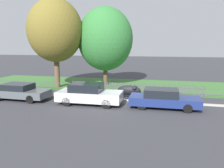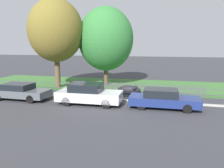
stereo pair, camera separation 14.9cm
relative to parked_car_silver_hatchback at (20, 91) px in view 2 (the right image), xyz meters
The scene contains 10 objects.
ground_plane 8.42m from the parked_car_silver_hatchback, ahead, with size 120.00×120.00×0.00m, color #38383D.
kerb_stone 8.43m from the parked_car_silver_hatchback, ahead, with size 34.87×0.20×0.12m, color #B2ADA3.
grass_strip 11.30m from the parked_car_silver_hatchback, 42.60° to the left, with size 34.87×7.77×0.01m, color #3D7033.
park_fence 9.11m from the parked_car_silver_hatchback, 24.36° to the left, with size 34.87×0.05×0.95m.
parked_car_silver_hatchback is the anchor object (origin of this frame).
parked_car_black_saloon 5.54m from the parked_car_silver_hatchback, ahead, with size 4.53×1.87×1.47m.
parked_car_navy_estate 10.64m from the parked_car_silver_hatchback, ahead, with size 4.53×1.73×1.28m.
covered_motorcycle 8.42m from the parked_car_silver_hatchback, 15.72° to the left, with size 2.01×0.84×1.02m.
tree_nearest_kerb 7.02m from the parked_car_silver_hatchback, 83.64° to the left, with size 5.15×5.15×8.40m.
tree_behind_motorcycle 9.69m from the parked_car_silver_hatchback, 56.60° to the left, with size 5.50×5.50×7.83m.
Camera 2 is at (2.24, -15.46, 4.18)m, focal length 35.00 mm.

